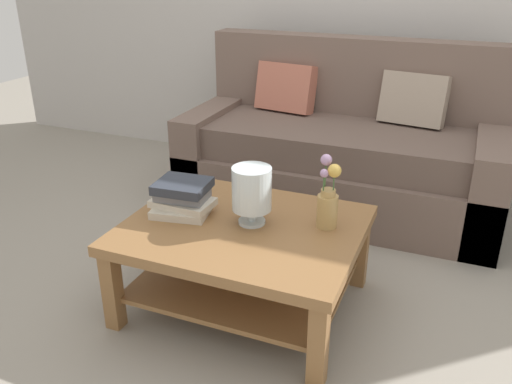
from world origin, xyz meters
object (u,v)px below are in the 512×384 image
book_stack_main (182,198)px  flower_pitcher (328,201)px  couch (342,152)px  coffee_table (244,247)px  glass_hurricane_vase (252,190)px

book_stack_main → flower_pitcher: (0.67, 0.12, 0.05)m
couch → flower_pitcher: bearing=-79.6°
coffee_table → flower_pitcher: flower_pitcher is taller
couch → coffee_table: (-0.13, -1.32, -0.05)m
book_stack_main → glass_hurricane_vase: glass_hurricane_vase is taller
coffee_table → book_stack_main: size_ratio=3.64×
glass_hurricane_vase → flower_pitcher: 0.34m
flower_pitcher → book_stack_main: bearing=-169.4°
couch → book_stack_main: couch is taller
couch → book_stack_main: (-0.45, -1.31, 0.14)m
couch → book_stack_main: 1.39m
coffee_table → flower_pitcher: size_ratio=3.18×
coffee_table → glass_hurricane_vase: 0.28m
flower_pitcher → coffee_table: bearing=-159.9°
couch → glass_hurricane_vase: size_ratio=7.44×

